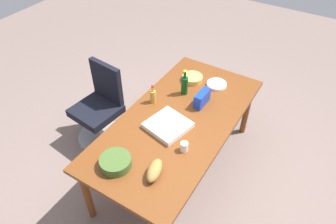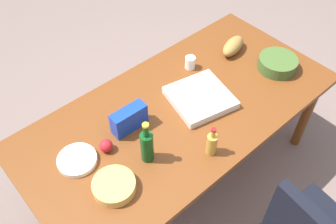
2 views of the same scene
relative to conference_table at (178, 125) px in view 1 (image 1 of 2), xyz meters
name	(u,v)px [view 1 (image 1 of 2)]	position (x,y,z in m)	size (l,w,h in m)	color
ground_plane	(177,167)	(0.00, 0.00, -0.68)	(10.00, 10.00, 0.00)	#76635C
conference_table	(178,125)	(0.00, 0.00, 0.00)	(2.06, 1.01, 0.75)	brown
office_chair	(100,113)	(0.04, -1.03, -0.29)	(0.56, 0.56, 0.98)	gray
apple_red	(207,90)	(-0.53, 0.05, 0.11)	(0.08, 0.08, 0.08)	red
pizza_box	(168,125)	(0.14, -0.03, 0.10)	(0.36, 0.36, 0.05)	silver
chip_bag_blue	(202,98)	(-0.33, 0.09, 0.15)	(0.22, 0.08, 0.15)	#1438B4
dressing_bottle	(153,96)	(-0.10, -0.36, 0.15)	(0.07, 0.07, 0.21)	gold
wine_bottle	(184,85)	(-0.39, -0.15, 0.19)	(0.09, 0.09, 0.29)	#0D4418
bread_loaf	(154,170)	(0.67, 0.17, 0.12)	(0.24, 0.11, 0.10)	olive
paper_cup	(184,147)	(0.31, 0.24, 0.12)	(0.07, 0.07, 0.09)	white
paper_plate_stack	(217,84)	(-0.70, 0.09, 0.09)	(0.22, 0.22, 0.03)	white
salad_bowl	(116,162)	(0.76, -0.16, 0.12)	(0.27, 0.27, 0.08)	#405D28
chip_bowl	(192,78)	(-0.64, -0.19, 0.10)	(0.23, 0.23, 0.06)	#DFAE52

